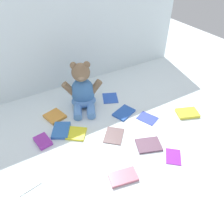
{
  "coord_description": "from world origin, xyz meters",
  "views": [
    {
      "loc": [
        -0.47,
        -0.86,
        0.84
      ],
      "look_at": [
        -0.02,
        -0.1,
        0.1
      ],
      "focal_mm": 34.51,
      "sensor_mm": 36.0,
      "label": 1
    }
  ],
  "objects_px": {
    "book_case_0": "(123,177)",
    "book_case_12": "(76,134)",
    "book_case_7": "(26,180)",
    "book_case_8": "(187,113)",
    "book_case_1": "(55,116)",
    "book_case_3": "(110,98)",
    "teddy_bear": "(83,91)",
    "book_case_4": "(114,135)",
    "book_case_10": "(61,130)",
    "book_case_11": "(173,156)",
    "book_case_2": "(147,118)",
    "book_case_6": "(43,141)",
    "book_case_5": "(149,145)",
    "book_case_9": "(124,113)"
  },
  "relations": [
    {
      "from": "book_case_0",
      "to": "book_case_12",
      "type": "xyz_separation_m",
      "value": [
        -0.07,
        0.35,
        -0.0
      ]
    },
    {
      "from": "book_case_7",
      "to": "book_case_8",
      "type": "xyz_separation_m",
      "value": [
        0.94,
        -0.03,
        0.0
      ]
    },
    {
      "from": "book_case_1",
      "to": "book_case_12",
      "type": "relative_size",
      "value": 1.1
    },
    {
      "from": "book_case_3",
      "to": "book_case_7",
      "type": "relative_size",
      "value": 0.94
    },
    {
      "from": "teddy_bear",
      "to": "book_case_4",
      "type": "distance_m",
      "value": 0.34
    },
    {
      "from": "book_case_3",
      "to": "book_case_10",
      "type": "bearing_deg",
      "value": 41.69
    },
    {
      "from": "book_case_11",
      "to": "book_case_12",
      "type": "relative_size",
      "value": 0.99
    },
    {
      "from": "teddy_bear",
      "to": "book_case_2",
      "type": "height_order",
      "value": "teddy_bear"
    },
    {
      "from": "book_case_2",
      "to": "book_case_12",
      "type": "bearing_deg",
      "value": 144.52
    },
    {
      "from": "book_case_3",
      "to": "book_case_6",
      "type": "height_order",
      "value": "book_case_6"
    },
    {
      "from": "book_case_4",
      "to": "book_case_11",
      "type": "bearing_deg",
      "value": 165.64
    },
    {
      "from": "book_case_10",
      "to": "book_case_8",
      "type": "bearing_deg",
      "value": -169.59
    },
    {
      "from": "book_case_5",
      "to": "book_case_10",
      "type": "height_order",
      "value": "book_case_10"
    },
    {
      "from": "book_case_1",
      "to": "book_case_7",
      "type": "distance_m",
      "value": 0.42
    },
    {
      "from": "book_case_6",
      "to": "book_case_12",
      "type": "relative_size",
      "value": 0.98
    },
    {
      "from": "book_case_6",
      "to": "book_case_8",
      "type": "height_order",
      "value": "book_case_6"
    },
    {
      "from": "book_case_9",
      "to": "book_case_11",
      "type": "relative_size",
      "value": 1.32
    },
    {
      "from": "teddy_bear",
      "to": "book_case_5",
      "type": "bearing_deg",
      "value": -50.25
    },
    {
      "from": "book_case_8",
      "to": "teddy_bear",
      "type": "bearing_deg",
      "value": 73.2
    },
    {
      "from": "book_case_9",
      "to": "book_case_2",
      "type": "bearing_deg",
      "value": 20.84
    },
    {
      "from": "book_case_4",
      "to": "book_case_1",
      "type": "bearing_deg",
      "value": -11.82
    },
    {
      "from": "book_case_0",
      "to": "book_case_3",
      "type": "bearing_deg",
      "value": 167.65
    },
    {
      "from": "book_case_9",
      "to": "book_case_11",
      "type": "xyz_separation_m",
      "value": [
        0.03,
        -0.4,
        -0.0
      ]
    },
    {
      "from": "teddy_bear",
      "to": "book_case_3",
      "type": "height_order",
      "value": "teddy_bear"
    },
    {
      "from": "teddy_bear",
      "to": "book_case_5",
      "type": "height_order",
      "value": "teddy_bear"
    },
    {
      "from": "book_case_10",
      "to": "book_case_12",
      "type": "height_order",
      "value": "book_case_10"
    },
    {
      "from": "book_case_7",
      "to": "book_case_10",
      "type": "height_order",
      "value": "book_case_10"
    },
    {
      "from": "book_case_6",
      "to": "book_case_12",
      "type": "distance_m",
      "value": 0.18
    },
    {
      "from": "book_case_5",
      "to": "book_case_6",
      "type": "distance_m",
      "value": 0.54
    },
    {
      "from": "book_case_4",
      "to": "teddy_bear",
      "type": "bearing_deg",
      "value": -43.42
    },
    {
      "from": "book_case_0",
      "to": "book_case_6",
      "type": "height_order",
      "value": "book_case_6"
    },
    {
      "from": "book_case_9",
      "to": "teddy_bear",
      "type": "bearing_deg",
      "value": -158.32
    },
    {
      "from": "book_case_5",
      "to": "teddy_bear",
      "type": "bearing_deg",
      "value": -142.29
    },
    {
      "from": "book_case_4",
      "to": "book_case_5",
      "type": "height_order",
      "value": "book_case_5"
    },
    {
      "from": "book_case_5",
      "to": "book_case_6",
      "type": "xyz_separation_m",
      "value": [
        -0.46,
        0.29,
        0.0
      ]
    },
    {
      "from": "teddy_bear",
      "to": "book_case_3",
      "type": "relative_size",
      "value": 2.62
    },
    {
      "from": "book_case_1",
      "to": "book_case_11",
      "type": "distance_m",
      "value": 0.7
    },
    {
      "from": "book_case_7",
      "to": "book_case_5",
      "type": "bearing_deg",
      "value": 159.47
    },
    {
      "from": "teddy_bear",
      "to": "book_case_1",
      "type": "bearing_deg",
      "value": -151.93
    },
    {
      "from": "book_case_1",
      "to": "book_case_4",
      "type": "bearing_deg",
      "value": -69.92
    },
    {
      "from": "book_case_9",
      "to": "book_case_10",
      "type": "xyz_separation_m",
      "value": [
        -0.38,
        0.05,
        0.0
      ]
    },
    {
      "from": "book_case_5",
      "to": "book_case_2",
      "type": "bearing_deg",
      "value": 164.76
    },
    {
      "from": "teddy_bear",
      "to": "book_case_0",
      "type": "xyz_separation_m",
      "value": [
        -0.07,
        -0.56,
        -0.1
      ]
    },
    {
      "from": "teddy_bear",
      "to": "book_case_1",
      "type": "height_order",
      "value": "teddy_bear"
    },
    {
      "from": "book_case_8",
      "to": "book_case_5",
      "type": "bearing_deg",
      "value": 124.32
    },
    {
      "from": "book_case_8",
      "to": "book_case_0",
      "type": "bearing_deg",
      "value": 128.56
    },
    {
      "from": "book_case_0",
      "to": "book_case_5",
      "type": "bearing_deg",
      "value": 125.73
    },
    {
      "from": "book_case_4",
      "to": "book_case_8",
      "type": "bearing_deg",
      "value": -146.35
    },
    {
      "from": "book_case_2",
      "to": "book_case_5",
      "type": "height_order",
      "value": "book_case_5"
    },
    {
      "from": "book_case_8",
      "to": "book_case_10",
      "type": "xyz_separation_m",
      "value": [
        -0.7,
        0.24,
        -0.0
      ]
    }
  ]
}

